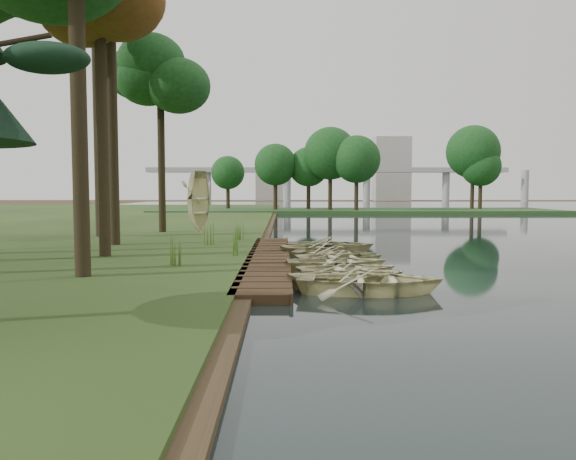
{
  "coord_description": "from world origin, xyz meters",
  "views": [
    {
      "loc": [
        -1.05,
        -21.19,
        2.77
      ],
      "look_at": [
        -0.86,
        -0.05,
        1.3
      ],
      "focal_mm": 35.0,
      "sensor_mm": 36.0,
      "label": 1
    }
  ],
  "objects_px": {
    "rowboat_2": "(348,267)",
    "rowboat_0": "(370,278)",
    "boardwalk": "(269,260)",
    "rowboat_1": "(350,274)",
    "stored_rowboat": "(200,228)"
  },
  "relations": [
    {
      "from": "rowboat_1",
      "to": "rowboat_2",
      "type": "xyz_separation_m",
      "value": [
        0.12,
        1.58,
        -0.03
      ]
    },
    {
      "from": "rowboat_0",
      "to": "rowboat_1",
      "type": "height_order",
      "value": "rowboat_0"
    },
    {
      "from": "rowboat_2",
      "to": "stored_rowboat",
      "type": "xyz_separation_m",
      "value": [
        -6.76,
        14.25,
        0.29
      ]
    },
    {
      "from": "rowboat_2",
      "to": "rowboat_0",
      "type": "bearing_deg",
      "value": 173.38
    },
    {
      "from": "boardwalk",
      "to": "stored_rowboat",
      "type": "xyz_separation_m",
      "value": [
        -4.17,
        10.51,
        0.52
      ]
    },
    {
      "from": "rowboat_0",
      "to": "rowboat_2",
      "type": "height_order",
      "value": "rowboat_0"
    },
    {
      "from": "rowboat_2",
      "to": "stored_rowboat",
      "type": "bearing_deg",
      "value": 12.85
    },
    {
      "from": "rowboat_1",
      "to": "stored_rowboat",
      "type": "bearing_deg",
      "value": 6.25
    },
    {
      "from": "rowboat_0",
      "to": "stored_rowboat",
      "type": "bearing_deg",
      "value": 27.76
    },
    {
      "from": "rowboat_1",
      "to": "stored_rowboat",
      "type": "height_order",
      "value": "stored_rowboat"
    },
    {
      "from": "rowboat_2",
      "to": "boardwalk",
      "type": "bearing_deg",
      "value": 22.17
    },
    {
      "from": "rowboat_2",
      "to": "stored_rowboat",
      "type": "relative_size",
      "value": 0.9
    },
    {
      "from": "boardwalk",
      "to": "stored_rowboat",
      "type": "height_order",
      "value": "stored_rowboat"
    },
    {
      "from": "boardwalk",
      "to": "rowboat_0",
      "type": "distance_m",
      "value": 7.05
    },
    {
      "from": "boardwalk",
      "to": "rowboat_2",
      "type": "relative_size",
      "value": 4.96
    }
  ]
}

